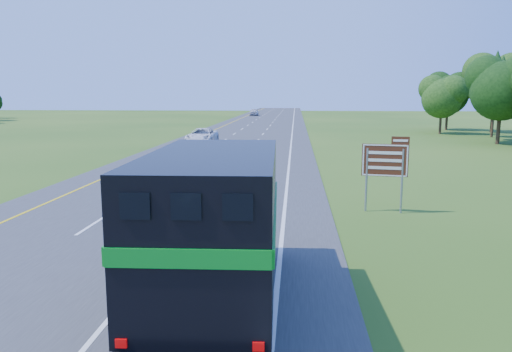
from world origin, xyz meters
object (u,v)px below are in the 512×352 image
object	(u,v)px
far_car	(254,112)
exit_sign	(386,163)
horse_truck	(218,224)
white_suv	(202,136)

from	to	relation	value
far_car	exit_sign	size ratio (longest dim) A/B	1.53
horse_truck	far_car	distance (m)	108.66
horse_truck	far_car	xyz separation A→B (m)	(-8.20, 108.34, -1.15)
white_suv	far_car	size ratio (longest dim) A/B	1.13
far_car	exit_sign	bearing A→B (deg)	-82.91
horse_truck	exit_sign	distance (m)	11.64
horse_truck	white_suv	world-z (taller)	horse_truck
horse_truck	exit_sign	bearing A→B (deg)	59.47
exit_sign	far_car	bearing A→B (deg)	107.93
white_suv	exit_sign	world-z (taller)	exit_sign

